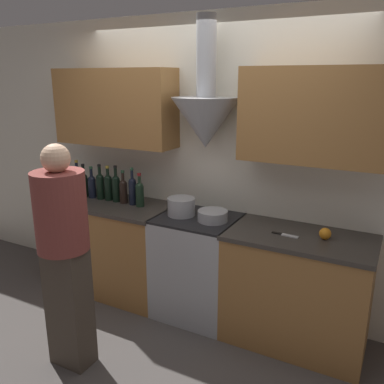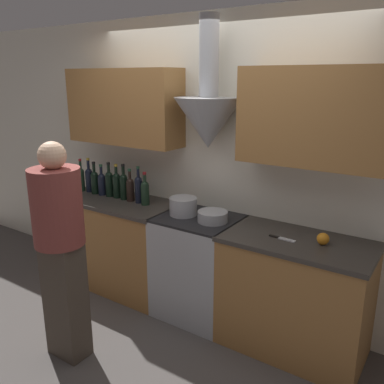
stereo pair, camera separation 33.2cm
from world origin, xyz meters
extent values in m
plane|color=#4C4744|center=(0.00, 0.00, 0.00)|extent=(12.00, 12.00, 0.00)
cube|color=silver|center=(0.00, 0.68, 1.30)|extent=(8.40, 0.06, 2.60)
cone|color=#A8AAAF|center=(0.00, 0.49, 1.71)|extent=(0.57, 0.57, 0.42)
cylinder|color=#A8AAAF|center=(0.00, 0.49, 2.23)|extent=(0.16, 0.16, 0.64)
cube|color=#9E6B38|center=(-0.95, 0.50, 1.80)|extent=(1.22, 0.32, 0.70)
cube|color=#9E6B38|center=(0.88, 0.50, 1.80)|extent=(1.08, 0.32, 0.70)
cube|color=#9E6B38|center=(-0.95, 0.35, 0.44)|extent=(1.22, 0.60, 0.88)
cube|color=#38332D|center=(-0.95, 0.35, 0.90)|extent=(1.25, 0.62, 0.03)
cube|color=#9E6B38|center=(0.88, 0.35, 0.44)|extent=(1.08, 0.60, 0.88)
cube|color=#38332D|center=(0.88, 0.35, 0.90)|extent=(1.11, 0.62, 0.03)
cube|color=#A8AAAF|center=(0.00, 0.35, 0.45)|extent=(0.68, 0.60, 0.90)
cube|color=black|center=(0.00, 0.06, 0.41)|extent=(0.47, 0.01, 0.40)
cube|color=black|center=(0.00, 0.35, 0.91)|extent=(0.68, 0.60, 0.02)
cube|color=#A8AAAF|center=(0.00, 0.62, 0.85)|extent=(0.68, 0.06, 0.10)
cylinder|color=black|center=(-1.48, 0.38, 1.02)|extent=(0.07, 0.07, 0.21)
sphere|color=black|center=(-1.48, 0.38, 1.13)|extent=(0.07, 0.07, 0.07)
cylinder|color=black|center=(-1.48, 0.38, 1.19)|extent=(0.03, 0.03, 0.09)
cylinder|color=maroon|center=(-1.48, 0.38, 1.25)|extent=(0.03, 0.03, 0.02)
cylinder|color=black|center=(-1.39, 0.40, 1.02)|extent=(0.08, 0.08, 0.21)
sphere|color=black|center=(-1.39, 0.40, 1.13)|extent=(0.07, 0.07, 0.07)
cylinder|color=black|center=(-1.39, 0.40, 1.20)|extent=(0.03, 0.03, 0.11)
cylinder|color=gold|center=(-1.39, 0.40, 1.26)|extent=(0.03, 0.03, 0.02)
cylinder|color=black|center=(-1.29, 0.38, 1.01)|extent=(0.08, 0.08, 0.19)
sphere|color=black|center=(-1.29, 0.38, 1.11)|extent=(0.07, 0.07, 0.07)
cylinder|color=black|center=(-1.29, 0.38, 1.18)|extent=(0.03, 0.03, 0.10)
cylinder|color=black|center=(-1.29, 0.38, 1.24)|extent=(0.03, 0.03, 0.02)
cylinder|color=black|center=(-1.19, 0.39, 1.01)|extent=(0.08, 0.08, 0.18)
sphere|color=black|center=(-1.19, 0.39, 1.10)|extent=(0.07, 0.07, 0.07)
cylinder|color=black|center=(-1.19, 0.39, 1.16)|extent=(0.03, 0.03, 0.09)
cylinder|color=#234C33|center=(-1.19, 0.39, 1.22)|extent=(0.03, 0.03, 0.02)
cylinder|color=black|center=(-1.09, 0.39, 1.02)|extent=(0.08, 0.08, 0.21)
sphere|color=black|center=(-1.09, 0.39, 1.13)|extent=(0.07, 0.07, 0.07)
cylinder|color=black|center=(-1.09, 0.39, 1.19)|extent=(0.03, 0.03, 0.09)
cylinder|color=black|center=(-1.09, 0.39, 1.25)|extent=(0.03, 0.03, 0.02)
cylinder|color=black|center=(-1.00, 0.40, 1.02)|extent=(0.08, 0.08, 0.21)
sphere|color=black|center=(-1.00, 0.40, 1.13)|extent=(0.07, 0.07, 0.07)
cylinder|color=black|center=(-1.00, 0.40, 1.19)|extent=(0.03, 0.03, 0.09)
cylinder|color=gold|center=(-1.00, 0.40, 1.24)|extent=(0.03, 0.03, 0.02)
cylinder|color=black|center=(-0.90, 0.40, 1.02)|extent=(0.08, 0.08, 0.22)
sphere|color=black|center=(-0.90, 0.40, 1.13)|extent=(0.07, 0.07, 0.07)
cylinder|color=black|center=(-0.90, 0.40, 1.20)|extent=(0.03, 0.03, 0.10)
cylinder|color=black|center=(-0.90, 0.40, 1.26)|extent=(0.03, 0.03, 0.02)
cylinder|color=black|center=(-0.81, 0.39, 1.01)|extent=(0.08, 0.08, 0.19)
sphere|color=black|center=(-0.81, 0.39, 1.10)|extent=(0.07, 0.07, 0.07)
cylinder|color=black|center=(-0.81, 0.39, 1.17)|extent=(0.03, 0.03, 0.09)
cylinder|color=#234C33|center=(-0.81, 0.39, 1.22)|extent=(0.03, 0.03, 0.02)
cylinder|color=black|center=(-0.70, 0.39, 1.03)|extent=(0.07, 0.07, 0.22)
sphere|color=black|center=(-0.70, 0.39, 1.14)|extent=(0.07, 0.07, 0.07)
cylinder|color=black|center=(-0.70, 0.39, 1.20)|extent=(0.03, 0.03, 0.09)
cylinder|color=#234C33|center=(-0.70, 0.39, 1.26)|extent=(0.03, 0.03, 0.02)
cylinder|color=black|center=(-0.61, 0.38, 1.01)|extent=(0.08, 0.08, 0.19)
sphere|color=black|center=(-0.61, 0.38, 1.10)|extent=(0.08, 0.08, 0.08)
cylinder|color=black|center=(-0.61, 0.38, 1.16)|extent=(0.03, 0.03, 0.09)
cylinder|color=maroon|center=(-0.61, 0.38, 1.22)|extent=(0.03, 0.03, 0.02)
cylinder|color=#A8AAAF|center=(-0.15, 0.34, 0.99)|extent=(0.24, 0.24, 0.15)
cylinder|color=#A8AAAF|center=(0.15, 0.33, 0.96)|extent=(0.25, 0.25, 0.09)
sphere|color=orange|center=(1.06, 0.36, 0.96)|extent=(0.09, 0.09, 0.09)
cube|color=silver|center=(0.81, 0.29, 0.92)|extent=(0.13, 0.04, 0.01)
cube|color=black|center=(0.71, 0.30, 0.92)|extent=(0.08, 0.03, 0.01)
cube|color=#473D33|center=(-0.52, -0.68, 0.46)|extent=(0.30, 0.20, 0.92)
cylinder|color=brown|center=(-0.52, -0.68, 1.19)|extent=(0.36, 0.36, 0.56)
sphere|color=#E0B28E|center=(-0.52, -0.68, 1.56)|extent=(0.19, 0.19, 0.19)
camera|label=1|loc=(1.50, -2.57, 2.07)|focal=38.00mm
camera|label=2|loc=(1.78, -2.40, 2.07)|focal=38.00mm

